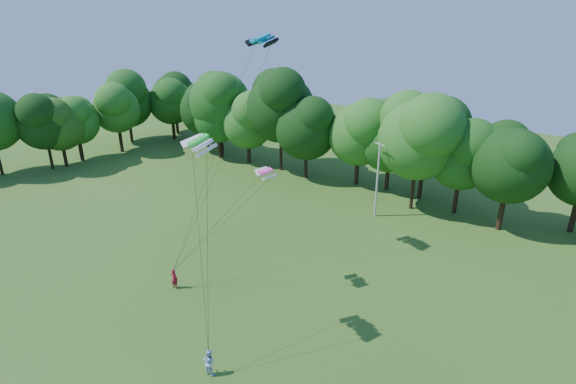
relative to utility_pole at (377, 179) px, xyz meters
The scene contains 10 objects.
ground 30.00m from the utility_pole, 90.67° to the right, with size 160.00×160.00×0.00m, color #2C4F15.
utility_pole is the anchor object (origin of this frame).
kite_flyer_left 22.60m from the utility_pole, 103.56° to the right, with size 0.60×0.40×1.65m, color maroon.
kite_flyer_right 26.43m from the utility_pole, 82.01° to the right, with size 0.81×0.63×1.67m, color #AFC9F2.
kite_teal 19.13m from the utility_pole, 109.08° to the right, with size 3.07×1.87×0.55m.
kite_green 25.16m from the utility_pole, 87.49° to the right, with size 2.95×1.98×0.60m.
kite_pink 17.49m from the utility_pole, 90.48° to the right, with size 2.19×1.68×0.31m.
tree_back_west 28.40m from the utility_pole, behind, with size 7.57×7.57×11.01m.
tree_back_center 8.97m from the utility_pole, 79.56° to the left, with size 9.13×9.13×13.28m.
tree_flank_west 43.60m from the utility_pole, 163.00° to the right, with size 7.37×7.37×10.72m.
Camera 1 is at (20.76, -9.31, 19.74)m, focal length 28.00 mm.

